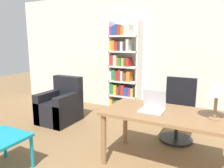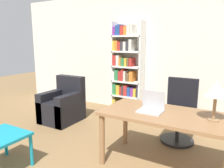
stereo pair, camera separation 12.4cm
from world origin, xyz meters
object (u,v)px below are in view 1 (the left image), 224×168
(laptop, at_px, (153,106))
(armchair, at_px, (60,107))
(table_lamp, at_px, (217,88))
(desk, at_px, (167,120))
(office_chair, at_px, (178,113))
(bookshelf, at_px, (123,71))
(side_table_blue, at_px, (0,142))

(laptop, height_order, armchair, laptop)
(armchair, bearing_deg, table_lamp, -12.05)
(desk, distance_m, office_chair, 0.92)
(office_chair, distance_m, bookshelf, 1.82)
(side_table_blue, distance_m, armchair, 1.78)
(laptop, relative_size, armchair, 0.34)
(side_table_blue, bearing_deg, armchair, 106.93)
(office_chair, bearing_deg, laptop, -100.23)
(office_chair, distance_m, armchair, 2.30)
(side_table_blue, xyz_separation_m, bookshelf, (0.30, 2.94, 0.54))
(armchair, bearing_deg, side_table_blue, -73.07)
(office_chair, distance_m, side_table_blue, 2.64)
(laptop, height_order, office_chair, office_chair)
(laptop, bearing_deg, table_lamp, 2.44)
(desk, xyz_separation_m, table_lamp, (0.54, 0.02, 0.47))
(table_lamp, distance_m, armchair, 3.01)
(office_chair, xyz_separation_m, armchair, (-2.27, -0.27, -0.15))
(office_chair, xyz_separation_m, bookshelf, (-1.46, 0.97, 0.48))
(desk, bearing_deg, laptop, -175.93)
(table_lamp, bearing_deg, side_table_blue, -154.74)
(desk, bearing_deg, side_table_blue, -148.79)
(office_chair, xyz_separation_m, side_table_blue, (-1.76, -1.98, -0.06))
(desk, distance_m, armchair, 2.40)
(desk, distance_m, bookshelf, 2.40)
(office_chair, bearing_deg, side_table_blue, -131.64)
(desk, bearing_deg, table_lamp, 1.88)
(desk, xyz_separation_m, office_chair, (-0.02, 0.90, -0.18))
(table_lamp, distance_m, bookshelf, 2.75)
(side_table_blue, bearing_deg, desk, 31.21)
(laptop, xyz_separation_m, armchair, (-2.11, 0.64, -0.49))
(desk, distance_m, laptop, 0.24)
(armchair, bearing_deg, office_chair, 6.89)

